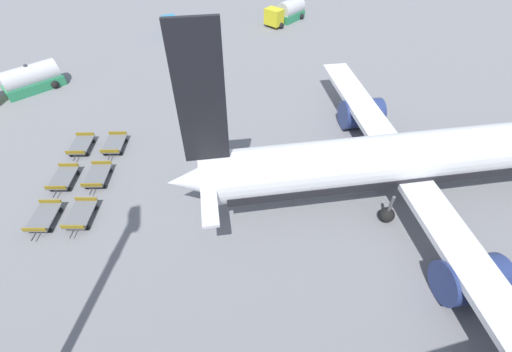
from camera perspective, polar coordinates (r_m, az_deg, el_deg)
name	(u,v)px	position (r m, az deg, el deg)	size (l,w,h in m)	color
ground_plane	(343,108)	(38.46, 14.34, 10.90)	(500.00, 500.00, 0.00)	gray
airplane	(415,159)	(28.40, 24.95, 2.57)	(33.66, 37.36, 14.37)	white
fuel_tanker_primary	(287,12)	(59.83, 5.21, 25.55)	(6.28, 7.51, 3.24)	yellow
fuel_tanker_secondary	(20,82)	(47.28, -34.63, 12.71)	(6.72, 9.72, 3.05)	yellow
service_van	(173,26)	(56.19, -13.71, 23.13)	(4.68, 2.96, 2.13)	teal
baggage_dolly_row_near_col_a	(81,145)	(35.27, -27.12, 4.58)	(3.55, 2.23, 0.92)	slate
baggage_dolly_row_near_col_b	(63,178)	(32.37, -29.44, -0.34)	(3.55, 2.27, 0.92)	slate
baggage_dolly_row_near_col_c	(44,217)	(29.86, -31.85, -5.88)	(3.55, 2.28, 0.92)	slate
baggage_dolly_row_mid_a_col_a	(115,144)	(34.12, -22.51, 4.91)	(3.55, 2.25, 0.92)	slate
baggage_dolly_row_mid_a_col_b	(98,176)	(31.31, -24.89, 0.02)	(3.55, 2.24, 0.92)	slate
baggage_dolly_row_mid_a_col_c	(81,215)	(28.71, -27.19, -5.79)	(3.55, 2.31, 0.92)	slate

